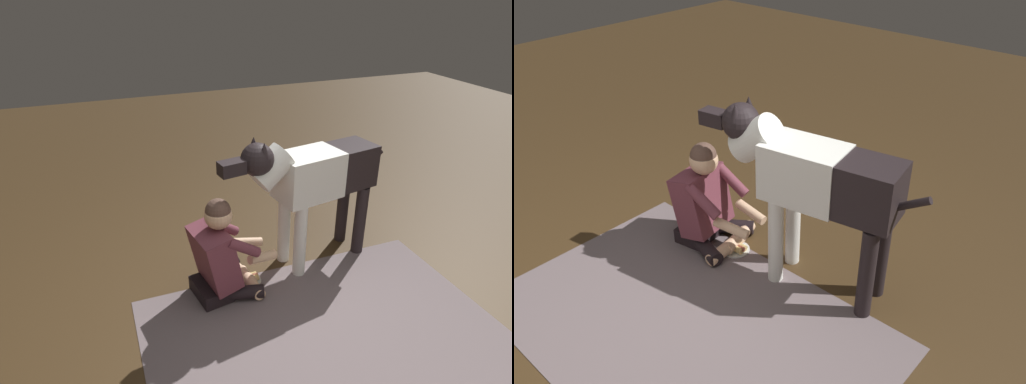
% 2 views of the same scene
% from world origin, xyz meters
% --- Properties ---
extents(ground_plane, '(14.15, 14.15, 0.00)m').
position_xyz_m(ground_plane, '(0.00, 0.00, 0.00)').
color(ground_plane, '#402D18').
extents(area_rug, '(2.51, 1.63, 0.01)m').
position_xyz_m(area_rug, '(0.01, 0.21, 0.00)').
color(area_rug, '#6B5D5F').
rests_on(area_rug, ground).
extents(person_sitting_on_floor, '(0.70, 0.57, 0.84)m').
position_xyz_m(person_sitting_on_floor, '(0.56, -0.49, 0.34)').
color(person_sitting_on_floor, black).
rests_on(person_sitting_on_floor, ground).
extents(large_dog, '(1.58, 0.47, 1.23)m').
position_xyz_m(large_dog, '(-0.29, -0.64, 0.80)').
color(large_dog, white).
rests_on(large_dog, ground).
extents(hot_dog_on_plate, '(0.21, 0.21, 0.06)m').
position_xyz_m(hot_dog_on_plate, '(0.32, -0.53, 0.03)').
color(hot_dog_on_plate, silver).
rests_on(hot_dog_on_plate, ground).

